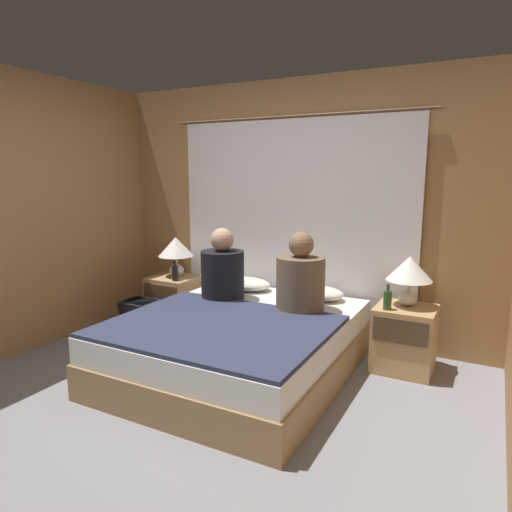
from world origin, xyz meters
name	(u,v)px	position (x,y,z in m)	size (l,w,h in m)	color
ground_plane	(179,417)	(0.00, 0.00, 0.00)	(16.00, 16.00, 0.00)	gray
wall_back	(294,210)	(0.00, 1.92, 1.25)	(4.00, 0.06, 2.50)	#A37547
curtain_panel	(292,229)	(0.00, 1.86, 1.07)	(2.63, 0.02, 2.15)	white
bed	(239,345)	(0.00, 0.81, 0.23)	(1.68, 1.99, 0.47)	#99754C
nightstand_left	(174,301)	(-1.18, 1.49, 0.27)	(0.47, 0.46, 0.54)	tan
nightstand_right	(404,338)	(1.18, 1.49, 0.27)	(0.47, 0.46, 0.54)	tan
lamp_left	(176,249)	(-1.18, 1.54, 0.83)	(0.37, 0.37, 0.41)	silver
lamp_right	(409,271)	(1.18, 1.54, 0.83)	(0.37, 0.37, 0.41)	silver
pillow_left	(246,284)	(-0.37, 1.59, 0.53)	(0.51, 0.34, 0.12)	silver
pillow_right	(316,293)	(0.37, 1.59, 0.53)	(0.51, 0.34, 0.12)	silver
blanket_on_bed	(218,326)	(0.00, 0.50, 0.49)	(1.62, 1.32, 0.03)	#2D334C
person_left_in_bed	(223,271)	(-0.39, 1.20, 0.74)	(0.39, 0.39, 0.66)	black
person_right_in_bed	(301,280)	(0.37, 1.20, 0.74)	(0.41, 0.41, 0.67)	brown
beer_bottle_on_left_stand	(175,273)	(-1.06, 1.35, 0.62)	(0.06, 0.06, 0.22)	black
beer_bottle_on_right_stand	(387,300)	(1.06, 1.35, 0.62)	(0.07, 0.07, 0.21)	#2D4C28
backpack_on_floor	(141,317)	(-1.23, 1.01, 0.22)	(0.31, 0.29, 0.39)	black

